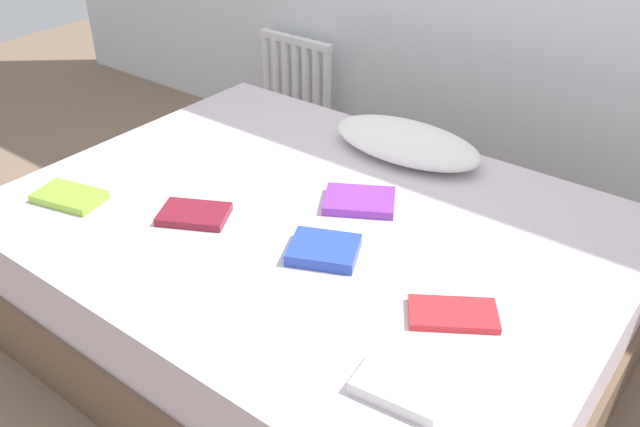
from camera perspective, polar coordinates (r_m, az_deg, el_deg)
The scene contains 10 objects.
ground_plane at distance 2.48m, azimuth -0.71°, elevation -9.92°, with size 8.00×8.00×0.00m, color #7F6651.
bed at distance 2.32m, azimuth -0.75°, elevation -5.40°, with size 2.00×1.50×0.50m.
radiator at distance 3.67m, azimuth -2.08°, elevation 11.25°, with size 0.46×0.04×0.49m.
pillow at distance 2.54m, azimuth 7.41°, elevation 6.10°, with size 0.60×0.31×0.11m, color white.
textbook_lime at distance 2.40m, azimuth -20.65°, elevation 1.36°, with size 0.23×0.14×0.03m, color #8CC638.
textbook_purple at distance 2.22m, azimuth 3.40°, elevation 1.09°, with size 0.23×0.17×0.03m, color purple.
textbook_blue at distance 1.98m, azimuth 0.34°, elevation -3.13°, with size 0.20×0.17×0.04m, color #2847B7.
textbook_red at distance 1.80m, azimuth 11.33°, elevation -8.43°, with size 0.23×0.13×0.02m, color red.
textbook_white at distance 1.58m, azimuth 7.01°, elevation -14.47°, with size 0.21×0.14×0.03m, color white.
textbook_maroon at distance 2.19m, azimuth -10.72°, elevation -0.06°, with size 0.22×0.15×0.03m, color maroon.
Camera 1 is at (1.14, -1.44, 1.67)m, focal length 37.37 mm.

